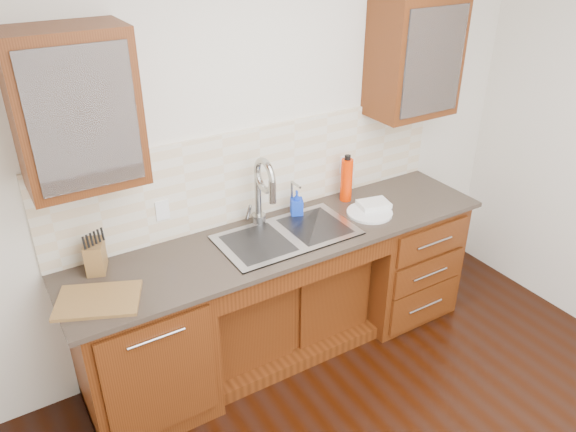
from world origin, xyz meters
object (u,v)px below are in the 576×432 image
soap_bottle (297,203)px  cutting_board (98,300)px  plate (370,213)px  water_bottle (346,180)px  knife_block (95,256)px

soap_bottle → cutting_board: 1.37m
plate → cutting_board: size_ratio=0.73×
soap_bottle → water_bottle: water_bottle is taller
plate → knife_block: (-1.68, 0.26, 0.08)m
water_bottle → cutting_board: (-1.74, -0.27, -0.14)m
knife_block → soap_bottle: bearing=19.6°
soap_bottle → water_bottle: bearing=25.7°
plate → cutting_board: 1.75m
plate → cutting_board: bearing=-179.1°
soap_bottle → plate: (0.41, -0.23, -0.08)m
water_bottle → knife_block: water_bottle is taller
soap_bottle → water_bottle: size_ratio=0.58×
knife_block → plate: bearing=12.1°
water_bottle → knife_block: size_ratio=1.70×
knife_block → cutting_board: (-0.07, -0.29, -0.08)m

